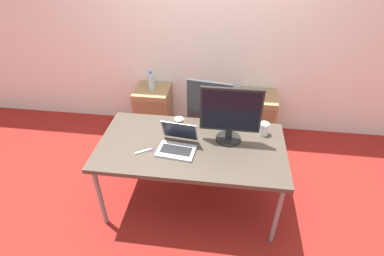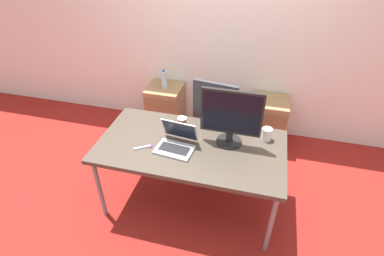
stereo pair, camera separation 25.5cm
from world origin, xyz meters
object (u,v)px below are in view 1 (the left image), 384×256
monitor (230,115)px  coffee_cup_brown (179,123)px  water_bottle (151,81)px  coffee_cup_white (264,129)px  laptop_center (177,144)px  cabinet_right (256,117)px  office_chair (212,129)px  cabinet_left (154,109)px

monitor → coffee_cup_brown: (-0.47, 0.13, -0.21)m
water_bottle → coffee_cup_white: coffee_cup_white is taller
laptop_center → coffee_cup_brown: (-0.04, 0.31, 0.00)m
cabinet_right → coffee_cup_brown: 1.31m
office_chair → cabinet_right: size_ratio=1.82×
cabinet_left → coffee_cup_white: size_ratio=5.14×
laptop_center → coffee_cup_white: bearing=22.5°
cabinet_left → cabinet_right: size_ratio=1.00×
water_bottle → coffee_cup_white: bearing=-36.1°
laptop_center → coffee_cup_brown: laptop_center is taller
laptop_center → coffee_cup_white: size_ratio=2.94×
cabinet_right → water_bottle: water_bottle is taller
laptop_center → water_bottle: bearing=113.4°
cabinet_right → coffee_cup_white: coffee_cup_white is taller
laptop_center → coffee_cup_brown: 0.31m
cabinet_right → laptop_center: size_ratio=1.75×
cabinet_right → coffee_cup_white: size_ratio=5.14×
cabinet_right → coffee_cup_white: bearing=-91.6°
laptop_center → coffee_cup_white: 0.80m
office_chair → coffee_cup_brown: office_chair is taller
cabinet_left → cabinet_right: same height
monitor → coffee_cup_white: size_ratio=4.48×
coffee_cup_brown → cabinet_left: bearing=118.3°
cabinet_right → water_bottle: 1.37m
water_bottle → coffee_cup_white: size_ratio=1.99×
laptop_center → cabinet_left: bearing=113.4°
office_chair → cabinet_right: 0.72m
cabinet_left → laptop_center: (0.54, -1.24, 0.46)m
cabinet_left → office_chair: bearing=-31.9°
office_chair → coffee_cup_white: bearing=-41.7°
cabinet_left → cabinet_right: (1.31, 0.00, 0.00)m
water_bottle → monitor: size_ratio=0.44×
office_chair → water_bottle: (-0.79, 0.49, 0.29)m
coffee_cup_brown → laptop_center: bearing=-83.2°
coffee_cup_brown → cabinet_right: bearing=49.0°
laptop_center → coffee_cup_white: (0.74, 0.31, 0.01)m
coffee_cup_white → cabinet_right: bearing=88.4°
coffee_cup_white → coffee_cup_brown: 0.78m
cabinet_left → laptop_center: laptop_center is taller
office_chair → laptop_center: office_chair is taller
office_chair → coffee_cup_brown: size_ratio=10.89×
laptop_center → coffee_cup_white: laptop_center is taller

